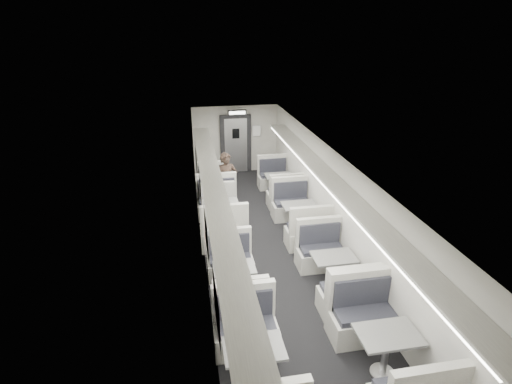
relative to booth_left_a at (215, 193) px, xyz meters
name	(u,v)px	position (x,y,z in m)	size (l,w,h in m)	color
room	(272,211)	(1.00, -3.27, 0.85)	(3.24, 12.24, 2.64)	black
booth_left_a	(215,193)	(0.00, 0.00, 0.00)	(0.96, 1.95, 1.04)	#A9A69F
booth_left_b	(221,216)	(0.00, -1.72, 0.06)	(1.12, 2.28, 1.22)	#A9A69F
booth_left_c	(235,281)	(0.00, -4.52, 0.00)	(0.97, 1.97, 1.05)	#A9A69F
booth_left_d	(254,366)	(0.00, -6.69, 0.03)	(1.06, 2.14, 1.15)	#A9A69F
booth_right_a	(279,185)	(2.00, 0.21, 0.01)	(0.99, 2.02, 1.08)	#A9A69F
booth_right_b	(299,217)	(2.00, -2.10, 0.04)	(1.06, 2.15, 1.15)	#A9A69F
booth_right_c	(333,271)	(2.00, -4.57, 0.03)	(1.03, 2.09, 1.12)	#A9A69F
booth_right_d	(385,353)	(2.00, -6.82, 0.06)	(1.12, 2.26, 1.21)	#A9A69F
passenger	(227,182)	(0.32, -0.46, 0.51)	(0.62, 0.41, 1.71)	black
window_a	(196,161)	(-0.49, 0.13, 1.00)	(0.02, 1.18, 0.84)	black
window_b	(200,189)	(-0.49, -2.07, 1.00)	(0.02, 1.18, 0.84)	black
window_c	(206,233)	(-0.49, -4.27, 1.00)	(0.02, 1.18, 0.84)	black
window_d	(217,307)	(-0.49, -6.47, 1.00)	(0.02, 1.18, 0.84)	black
luggage_rack_left	(215,190)	(-0.24, -3.57, 1.57)	(0.46, 10.40, 0.09)	#A9A69F
luggage_rack_right	(333,182)	(2.24, -3.57, 1.57)	(0.46, 10.40, 0.09)	#A9A69F
vestibule_door	(236,144)	(1.00, 2.66, 0.69)	(1.10, 0.13, 2.10)	black
exit_sign	(237,112)	(1.00, 2.17, 1.93)	(0.62, 0.12, 0.16)	black
wall_notice	(257,131)	(1.75, 2.65, 1.15)	(0.32, 0.02, 0.40)	white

